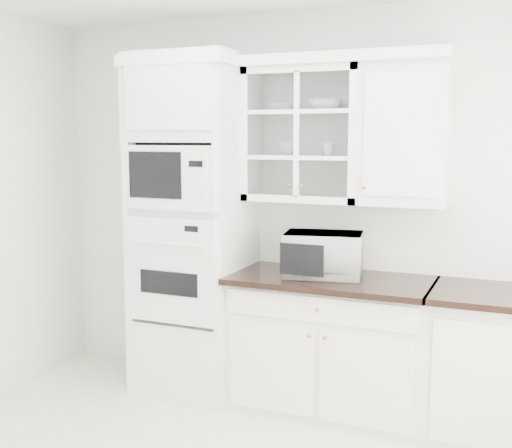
% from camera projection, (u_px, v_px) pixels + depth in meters
% --- Properties ---
extents(room_shell, '(4.00, 3.50, 2.70)m').
position_uv_depth(room_shell, '(226.00, 148.00, 3.31)').
color(room_shell, white).
rests_on(room_shell, ground).
extents(oven_column, '(0.76, 0.68, 2.40)m').
position_uv_depth(oven_column, '(193.00, 227.00, 4.58)').
color(oven_column, white).
rests_on(oven_column, ground).
extents(base_cabinet_run, '(1.32, 0.67, 0.92)m').
position_uv_depth(base_cabinet_run, '(331.00, 343.00, 4.30)').
color(base_cabinet_run, white).
rests_on(base_cabinet_run, ground).
extents(extra_base_cabinet, '(0.72, 0.67, 0.92)m').
position_uv_depth(extra_base_cabinet, '(489.00, 364.00, 3.91)').
color(extra_base_cabinet, white).
rests_on(extra_base_cabinet, ground).
extents(upper_cabinet_glass, '(0.80, 0.33, 0.90)m').
position_uv_depth(upper_cabinet_glass, '(305.00, 135.00, 4.34)').
color(upper_cabinet_glass, white).
rests_on(upper_cabinet_glass, room_shell).
extents(upper_cabinet_solid, '(0.55, 0.33, 0.90)m').
position_uv_depth(upper_cabinet_solid, '(405.00, 135.00, 4.07)').
color(upper_cabinet_solid, white).
rests_on(upper_cabinet_solid, room_shell).
extents(crown_molding, '(2.14, 0.38, 0.07)m').
position_uv_depth(crown_molding, '(289.00, 62.00, 4.29)').
color(crown_molding, white).
rests_on(crown_molding, room_shell).
extents(countertop_microwave, '(0.57, 0.50, 0.29)m').
position_uv_depth(countertop_microwave, '(324.00, 254.00, 4.25)').
color(countertop_microwave, white).
rests_on(countertop_microwave, base_cabinet_run).
extents(bowl_a, '(0.24, 0.24, 0.05)m').
position_uv_depth(bowl_a, '(284.00, 107.00, 4.36)').
color(bowl_a, white).
rests_on(bowl_a, upper_cabinet_glass).
extents(bowl_b, '(0.27, 0.27, 0.07)m').
position_uv_depth(bowl_b, '(325.00, 105.00, 4.25)').
color(bowl_b, white).
rests_on(bowl_b, upper_cabinet_glass).
extents(cup_a, '(0.13, 0.13, 0.09)m').
position_uv_depth(cup_a, '(288.00, 149.00, 4.41)').
color(cup_a, white).
rests_on(cup_a, upper_cabinet_glass).
extents(cup_b, '(0.11, 0.11, 0.09)m').
position_uv_depth(cup_b, '(328.00, 149.00, 4.29)').
color(cup_b, white).
rests_on(cup_b, upper_cabinet_glass).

